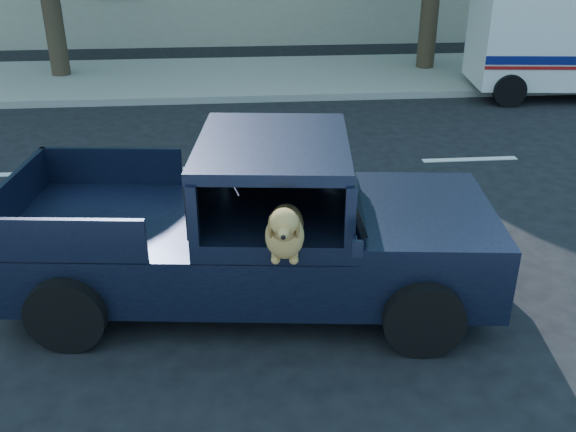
{
  "coord_description": "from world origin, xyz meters",
  "views": [
    {
      "loc": [
        0.07,
        -6.33,
        3.78
      ],
      "look_at": [
        0.57,
        -0.8,
        1.12
      ],
      "focal_mm": 40.0,
      "sensor_mm": 36.0,
      "label": 1
    }
  ],
  "objects": [
    {
      "name": "ground",
      "position": [
        0.0,
        0.0,
        0.0
      ],
      "size": [
        120.0,
        120.0,
        0.0
      ],
      "primitive_type": "plane",
      "color": "black",
      "rests_on": "ground"
    },
    {
      "name": "lane_stripes",
      "position": [
        2.0,
        3.4,
        0.01
      ],
      "size": [
        21.6,
        0.14,
        0.01
      ],
      "primitive_type": null,
      "color": "silver",
      "rests_on": "ground"
    },
    {
      "name": "far_sidewalk",
      "position": [
        0.0,
        9.2,
        0.07
      ],
      "size": [
        60.0,
        4.0,
        0.15
      ],
      "primitive_type": "cube",
      "color": "gray",
      "rests_on": "ground"
    },
    {
      "name": "mail_truck",
      "position": [
        7.33,
        7.21,
        0.97
      ],
      "size": [
        4.23,
        2.44,
        2.22
      ],
      "rotation": [
        0.0,
        0.0,
        -0.11
      ],
      "color": "silver",
      "rests_on": "ground"
    },
    {
      "name": "pickup_truck",
      "position": [
        0.14,
        -0.41,
        0.59
      ],
      "size": [
        5.1,
        2.78,
        1.76
      ],
      "rotation": [
        0.0,
        0.0,
        -0.11
      ],
      "color": "black",
      "rests_on": "ground"
    }
  ]
}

